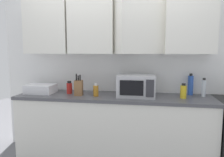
# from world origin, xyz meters

# --- Properties ---
(wall_back_with_cabinets) EXTENTS (3.45, 0.58, 2.60)m
(wall_back_with_cabinets) POSITION_xyz_m (-0.00, -0.07, 1.58)
(wall_back_with_cabinets) COLOR white
(wall_back_with_cabinets) RESTS_ON ground_plane
(counter_run) EXTENTS (2.58, 0.63, 0.90)m
(counter_run) POSITION_xyz_m (0.00, -0.30, 0.45)
(counter_run) COLOR white
(counter_run) RESTS_ON ground_plane
(microwave) EXTENTS (0.48, 0.37, 0.28)m
(microwave) POSITION_xyz_m (0.30, -0.31, 1.04)
(microwave) COLOR #B7B7BC
(microwave) RESTS_ON counter_run
(dish_rack) EXTENTS (0.38, 0.30, 0.12)m
(dish_rack) POSITION_xyz_m (-1.03, -0.30, 0.96)
(dish_rack) COLOR silver
(dish_rack) RESTS_ON counter_run
(knife_block) EXTENTS (0.11, 0.13, 0.29)m
(knife_block) POSITION_xyz_m (-0.46, -0.37, 1.00)
(knife_block) COLOR brown
(knife_block) RESTS_ON counter_run
(bottle_red_sauce) EXTENTS (0.08, 0.08, 0.17)m
(bottle_red_sauce) POSITION_xyz_m (-0.62, -0.27, 0.98)
(bottle_red_sauce) COLOR red
(bottle_red_sauce) RESTS_ON counter_run
(bottle_yellow_mustard) EXTENTS (0.08, 0.08, 0.19)m
(bottle_yellow_mustard) POSITION_xyz_m (0.89, -0.32, 0.99)
(bottle_yellow_mustard) COLOR gold
(bottle_yellow_mustard) RESTS_ON counter_run
(bottle_clear_tall) EXTENTS (0.05, 0.05, 0.24)m
(bottle_clear_tall) POSITION_xyz_m (1.16, -0.17, 1.01)
(bottle_clear_tall) COLOR silver
(bottle_clear_tall) RESTS_ON counter_run
(bottle_blue_cleaner) EXTENTS (0.07, 0.07, 0.29)m
(bottle_blue_cleaner) POSITION_xyz_m (1.01, -0.08, 1.03)
(bottle_blue_cleaner) COLOR #2D56B7
(bottle_blue_cleaner) RESTS_ON counter_run
(bottle_amber_vinegar) EXTENTS (0.07, 0.07, 0.17)m
(bottle_amber_vinegar) POSITION_xyz_m (-0.22, -0.38, 0.98)
(bottle_amber_vinegar) COLOR #AD701E
(bottle_amber_vinegar) RESTS_ON counter_run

